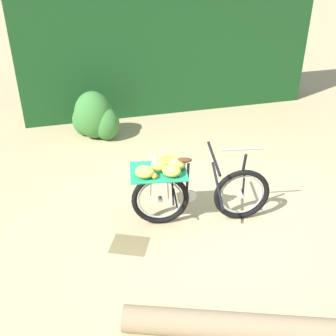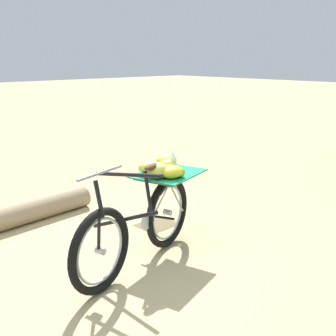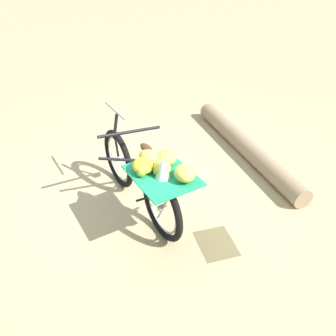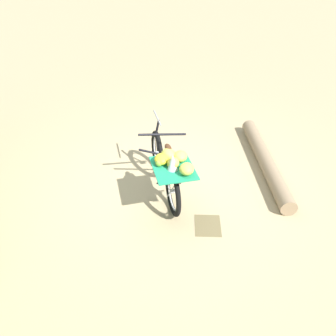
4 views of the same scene
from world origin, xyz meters
name	(u,v)px [view 1 (image 1 of 4)]	position (x,y,z in m)	size (l,w,h in m)	color
ground_plane	(211,221)	(0.00, 0.00, 0.00)	(60.00, 60.00, 0.00)	tan
foliage_hedge	(167,39)	(1.28, -4.16, 1.48)	(6.12, 0.90, 2.95)	#19471E
bicycle	(189,187)	(0.30, 0.06, 0.53)	(1.79, 0.89, 1.03)	black
fallen_log	(261,328)	(-0.57, 1.71, 0.13)	(0.25, 0.25, 2.53)	#937A5B
shrub_cluster	(95,118)	(2.33, -2.27, 0.39)	(0.94, 0.64, 0.89)	#387533
leaf_litter_patch	(129,245)	(0.94, 0.65, 0.00)	(0.44, 0.36, 0.01)	olive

